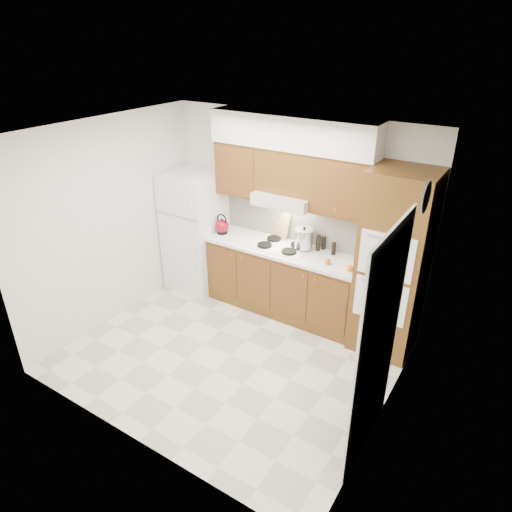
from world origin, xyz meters
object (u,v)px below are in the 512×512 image
Objects in this scene: kettle at (222,226)px; oven_cabinet at (393,265)px; fridge at (196,231)px; stock_pot at (304,239)px.

oven_cabinet is at bearing 18.80° from kettle.
fridge is 2.86m from oven_cabinet.
stock_pot is at bearing 174.16° from oven_cabinet.
fridge is 1.68m from stock_pot.
kettle is 0.78× the size of stock_pot.
oven_cabinet reaches higher than kettle.
stock_pot reaches higher than kettle.
stock_pot is (1.66, 0.16, 0.23)m from fridge.
stock_pot is (-1.19, 0.12, -0.01)m from oven_cabinet.
oven_cabinet is at bearing -5.84° from stock_pot.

